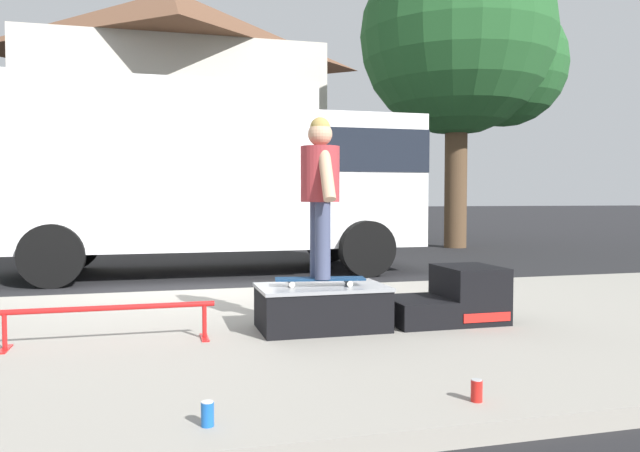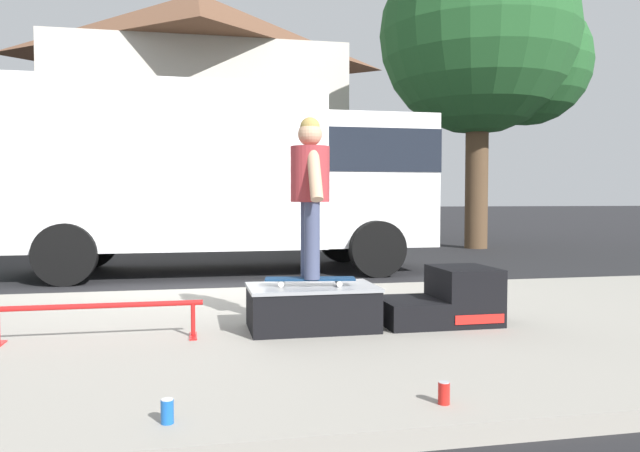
# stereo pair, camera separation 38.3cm
# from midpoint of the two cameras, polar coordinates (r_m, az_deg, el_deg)

# --- Properties ---
(ground_plane) EXTENTS (140.00, 140.00, 0.00)m
(ground_plane) POSITION_cam_midpoint_polar(r_m,az_deg,el_deg) (8.41, -13.38, -6.10)
(ground_plane) COLOR black
(sidewalk_slab) EXTENTS (50.00, 5.00, 0.12)m
(sidewalk_slab) POSITION_cam_midpoint_polar(r_m,az_deg,el_deg) (5.45, -12.51, -10.26)
(sidewalk_slab) COLOR gray
(sidewalk_slab) RESTS_ON ground
(skate_box) EXTENTS (1.11, 0.68, 0.38)m
(skate_box) POSITION_cam_midpoint_polar(r_m,az_deg,el_deg) (5.41, -1.87, -7.42)
(skate_box) COLOR black
(skate_box) RESTS_ON sidewalk_slab
(kicker_ramp) EXTENTS (1.04, 0.66, 0.51)m
(kicker_ramp) POSITION_cam_midpoint_polar(r_m,az_deg,el_deg) (5.82, 10.42, -6.67)
(kicker_ramp) COLOR black
(kicker_ramp) RESTS_ON sidewalk_slab
(grind_rail) EXTENTS (1.65, 0.28, 0.31)m
(grind_rail) POSITION_cam_midpoint_polar(r_m,az_deg,el_deg) (5.21, -21.08, -7.67)
(grind_rail) COLOR red
(grind_rail) RESTS_ON sidewalk_slab
(skateboard) EXTENTS (0.80, 0.33, 0.07)m
(skateboard) POSITION_cam_midpoint_polar(r_m,az_deg,el_deg) (5.37, -2.04, -4.97)
(skateboard) COLOR navy
(skateboard) RESTS_ON skate_box
(skater_kid) EXTENTS (0.34, 0.72, 1.39)m
(skater_kid) POSITION_cam_midpoint_polar(r_m,az_deg,el_deg) (5.32, -2.06, 3.94)
(skater_kid) COLOR #3F4766
(skater_kid) RESTS_ON skateboard
(soda_can) EXTENTS (0.07, 0.07, 0.13)m
(soda_can) POSITION_cam_midpoint_polar(r_m,az_deg,el_deg) (3.65, 11.35, -14.77)
(soda_can) COLOR red
(soda_can) RESTS_ON sidewalk_slab
(soda_can_b) EXTENTS (0.07, 0.07, 0.13)m
(soda_can_b) POSITION_cam_midpoint_polar(r_m,az_deg,el_deg) (3.32, -13.81, -16.61)
(soda_can_b) COLOR #1959B2
(soda_can_b) RESTS_ON sidewalk_slab
(box_truck) EXTENTS (6.91, 2.63, 3.05)m
(box_truck) POSITION_cam_midpoint_polar(r_m,az_deg,el_deg) (10.54, -10.89, 4.96)
(box_truck) COLOR white
(box_truck) RESTS_ON ground
(street_tree_main) EXTENTS (5.33, 4.84, 7.68)m
(street_tree_main) POSITION_cam_midpoint_polar(r_m,az_deg,el_deg) (16.40, 12.85, 16.12)
(street_tree_main) COLOR brown
(street_tree_main) RESTS_ON ground
(house_behind) EXTENTS (9.54, 8.23, 8.40)m
(house_behind) POSITION_cam_midpoint_polar(r_m,az_deg,el_deg) (22.25, -13.91, 10.28)
(house_behind) COLOR beige
(house_behind) RESTS_ON ground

